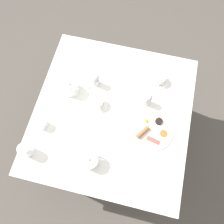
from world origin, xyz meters
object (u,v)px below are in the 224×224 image
teapot_near (71,87)px  pepper_grinder (148,99)px  fork_by_plate (91,65)px  breakfast_plate (152,130)px  teapot_far (90,160)px  salt_grinder (96,80)px  water_glass_tall (26,150)px  teacup_with_saucer_left (159,79)px  napkin_folded (120,78)px  teacup_with_saucer_right (97,103)px  creamer_jug (42,124)px  knife_by_plate (134,180)px

teapot_near → pepper_grinder: 0.52m
teapot_near → fork_by_plate: bearing=-151.8°
breakfast_plate → teapot_far: size_ratio=1.45×
teapot_far → salt_grinder: bearing=85.9°
breakfast_plate → teapot_near: 0.61m
pepper_grinder → water_glass_tall: bearing=-52.9°
salt_grinder → teacup_with_saucer_left: bearing=106.2°
teacup_with_saucer_left → pepper_grinder: bearing=-16.7°
breakfast_plate → teapot_far: teapot_far is taller
teapot_far → napkin_folded: size_ratio=0.92×
salt_grinder → teacup_with_saucer_right: bearing=18.0°
napkin_folded → salt_grinder: bearing=-61.7°
breakfast_plate → water_glass_tall: bearing=-66.4°
water_glass_tall → teacup_with_saucer_left: bearing=133.7°
teapot_far → creamer_jug: size_ratio=2.03×
napkin_folded → knife_by_plate: (0.65, 0.23, -0.00)m
fork_by_plate → pepper_grinder: bearing=66.1°
teacup_with_saucer_left → knife_by_plate: bearing=-3.0°
water_glass_tall → teapot_far: bearing=94.7°
teacup_with_saucer_left → teacup_with_saucer_right: same height
water_glass_tall → pepper_grinder: 0.82m
napkin_folded → breakfast_plate: bearing=41.0°
teapot_near → teacup_with_saucer_right: size_ratio=1.00×
teacup_with_saucer_right → water_glass_tall: bearing=-39.4°
salt_grinder → fork_by_plate: size_ratio=0.75×
teapot_near → napkin_folded: 0.35m
water_glass_tall → fork_by_plate: size_ratio=0.71×
teapot_far → napkin_folded: teapot_far is taller
creamer_jug → teacup_with_saucer_right: bearing=126.6°
teacup_with_saucer_right → knife_by_plate: size_ratio=0.71×
fork_by_plate → teacup_with_saucer_right: bearing=24.2°
teacup_with_saucer_right → napkin_folded: size_ratio=0.72×
teapot_near → creamer_jug: 0.31m
teacup_with_saucer_right → salt_grinder: bearing=-162.0°
teacup_with_saucer_right → salt_grinder: size_ratio=1.24×
teapot_near → teapot_far: (0.44, 0.25, 0.00)m
teapot_near → teacup_with_saucer_left: bearing=155.7°
pepper_grinder → salt_grinder: same height
breakfast_plate → salt_grinder: bearing=-119.0°
teacup_with_saucer_left → pepper_grinder: 0.19m
salt_grinder → knife_by_plate: bearing=33.9°
teapot_far → water_glass_tall: 0.39m
breakfast_plate → creamer_jug: (0.13, -0.69, 0.03)m
creamer_jug → napkin_folded: 0.62m
teapot_near → creamer_jug: teapot_near is taller
teacup_with_saucer_right → creamer_jug: (0.23, -0.31, 0.01)m
salt_grinder → napkin_folded: size_ratio=0.58×
breakfast_plate → pepper_grinder: (-0.18, -0.07, 0.05)m
teapot_far → teacup_with_saucer_left: 0.72m
teapot_far → teacup_with_saucer_right: size_ratio=1.28×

